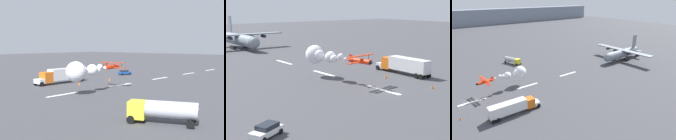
# 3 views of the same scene
# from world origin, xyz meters

# --- Properties ---
(ground_plane) EXTENTS (440.00, 440.00, 0.00)m
(ground_plane) POSITION_xyz_m (0.00, 0.00, 0.00)
(ground_plane) COLOR #424247
(ground_plane) RESTS_ON ground
(runway_stripe_3) EXTENTS (8.00, 0.90, 0.01)m
(runway_stripe_3) POSITION_xyz_m (0.00, 0.00, 0.01)
(runway_stripe_3) COLOR white
(runway_stripe_3) RESTS_ON ground
(runway_stripe_4) EXTENTS (8.00, 0.90, 0.01)m
(runway_stripe_4) POSITION_xyz_m (18.36, 0.00, 0.01)
(runway_stripe_4) COLOR white
(runway_stripe_4) RESTS_ON ground
(runway_stripe_5) EXTENTS (8.00, 0.90, 0.01)m
(runway_stripe_5) POSITION_xyz_m (36.73, 0.00, 0.01)
(runway_stripe_5) COLOR white
(runway_stripe_5) RESTS_ON ground
(cargo_transport_plane) EXTENTS (24.31, 30.46, 11.08)m
(cargo_transport_plane) POSITION_xyz_m (68.89, -1.27, 3.33)
(cargo_transport_plane) COLOR gray
(cargo_transport_plane) RESTS_ON ground
(stunt_biplane_red) EXTENTS (17.79, 6.90, 3.96)m
(stunt_biplane_red) POSITION_xyz_m (15.92, 2.80, 4.62)
(stunt_biplane_red) COLOR red
(semi_truck_orange) EXTENTS (13.95, 3.18, 3.70)m
(semi_truck_orange) POSITION_xyz_m (7.14, -13.49, 2.12)
(semi_truck_orange) COLOR silver
(semi_truck_orange) RESTS_ON ground
(fuel_tanker_truck) EXTENTS (5.50, 8.88, 2.90)m
(fuel_tanker_truck) POSITION_xyz_m (24.74, 26.04, 1.74)
(fuel_tanker_truck) COLOR yellow
(fuel_tanker_truck) RESTS_ON ground
(traffic_cone_near) EXTENTS (0.44, 0.44, 0.75)m
(traffic_cone_near) POSITION_xyz_m (-4.75, -7.74, 0.38)
(traffic_cone_near) COLOR orange
(traffic_cone_near) RESTS_ON ground
(traffic_cone_far) EXTENTS (0.44, 0.44, 0.75)m
(traffic_cone_far) POSITION_xyz_m (6.74, -7.47, 0.38)
(traffic_cone_far) COLOR orange
(traffic_cone_far) RESTS_ON ground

